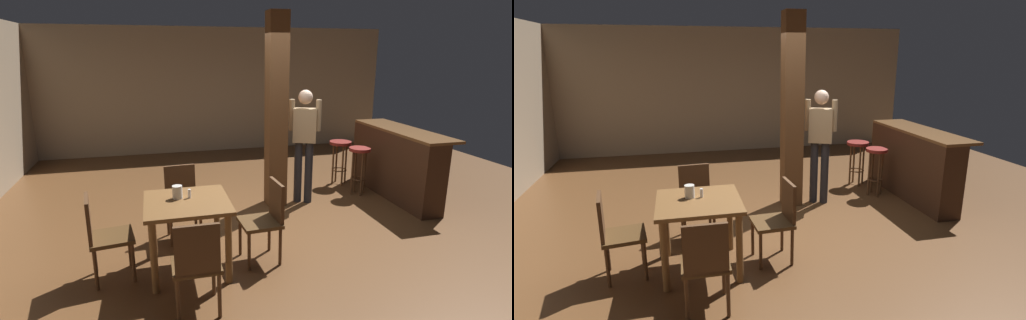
{
  "view_description": "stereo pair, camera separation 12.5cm",
  "coord_description": "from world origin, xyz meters",
  "views": [
    {
      "loc": [
        -1.53,
        -4.72,
        2.23
      ],
      "look_at": [
        -0.32,
        -0.1,
        0.95
      ],
      "focal_mm": 28.0,
      "sensor_mm": 36.0,
      "label": 1
    },
    {
      "loc": [
        -1.41,
        -4.75,
        2.23
      ],
      "look_at": [
        -0.32,
        -0.1,
        0.95
      ],
      "focal_mm": 28.0,
      "sensor_mm": 36.0,
      "label": 2
    }
  ],
  "objects": [
    {
      "name": "chair_north",
      "position": [
        -1.24,
        -0.03,
        0.51
      ],
      "size": [
        0.45,
        0.45,
        0.89
      ],
      "color": "#4C3319",
      "rests_on": "ground_plane"
    },
    {
      "name": "salt_shaker",
      "position": [
        -1.21,
        -0.77,
        0.82
      ],
      "size": [
        0.03,
        0.03,
        0.09
      ],
      "primitive_type": "cylinder",
      "color": "silver",
      "rests_on": "dining_table"
    },
    {
      "name": "ground_plane",
      "position": [
        0.0,
        0.0,
        0.0
      ],
      "size": [
        10.8,
        10.8,
        0.0
      ],
      "primitive_type": "plane",
      "color": "brown"
    },
    {
      "name": "dining_table",
      "position": [
        -1.24,
        -0.85,
        0.63
      ],
      "size": [
        0.86,
        0.86,
        0.78
      ],
      "color": "brown",
      "rests_on": "ground_plane"
    },
    {
      "name": "pillar",
      "position": [
        0.22,
        0.77,
        1.4
      ],
      "size": [
        0.28,
        0.28,
        2.8
      ],
      "primitive_type": "cube",
      "color": "brown",
      "rests_on": "ground_plane"
    },
    {
      "name": "napkin_cup",
      "position": [
        -1.33,
        -0.75,
        0.84
      ],
      "size": [
        0.1,
        0.1,
        0.14
      ],
      "primitive_type": "cylinder",
      "color": "beige",
      "rests_on": "dining_table"
    },
    {
      "name": "standing_person",
      "position": [
        0.65,
        0.73,
        1.0
      ],
      "size": [
        0.46,
        0.32,
        1.72
      ],
      "color": "tan",
      "rests_on": "ground_plane"
    },
    {
      "name": "bar_stool_near",
      "position": [
        1.64,
        0.83,
        0.58
      ],
      "size": [
        0.34,
        0.34,
        0.77
      ],
      "color": "maroon",
      "rests_on": "ground_plane"
    },
    {
      "name": "bar_stool_mid",
      "position": [
        1.58,
        1.39,
        0.58
      ],
      "size": [
        0.37,
        0.37,
        0.76
      ],
      "color": "maroon",
      "rests_on": "ground_plane"
    },
    {
      "name": "chair_south",
      "position": [
        -1.25,
        -1.63,
        0.51
      ],
      "size": [
        0.42,
        0.42,
        0.89
      ],
      "color": "#4C3319",
      "rests_on": "ground_plane"
    },
    {
      "name": "chair_east",
      "position": [
        -0.4,
        -0.85,
        0.51
      ],
      "size": [
        0.44,
        0.44,
        0.89
      ],
      "color": "#4C3319",
      "rests_on": "ground_plane"
    },
    {
      "name": "wall_back",
      "position": [
        0.0,
        4.5,
        1.4
      ],
      "size": [
        8.0,
        0.1,
        2.8
      ],
      "primitive_type": "cube",
      "color": "gray",
      "rests_on": "ground_plane"
    },
    {
      "name": "chair_west",
      "position": [
        -2.08,
        -0.83,
        0.51
      ],
      "size": [
        0.48,
        0.48,
        0.89
      ],
      "color": "#4C3319",
      "rests_on": "ground_plane"
    },
    {
      "name": "bar_counter",
      "position": [
        2.15,
        0.62,
        0.55
      ],
      "size": [
        0.56,
        2.01,
        1.09
      ],
      "color": "brown",
      "rests_on": "ground_plane"
    }
  ]
}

